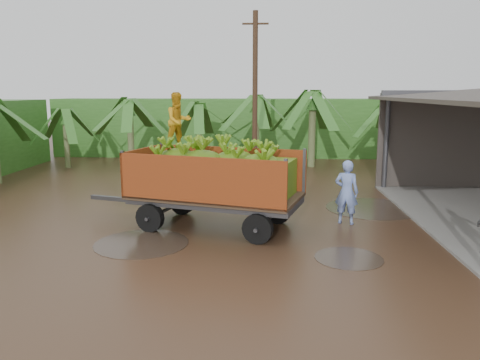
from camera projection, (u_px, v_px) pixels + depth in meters
name	position (u px, v px, depth m)	size (l,w,h in m)	color
ground	(256.00, 225.00, 14.49)	(100.00, 100.00, 0.00)	black
hedge_north	(230.00, 127.00, 29.95)	(22.00, 3.00, 3.60)	#2D661E
banana_trailer	(215.00, 178.00, 13.95)	(7.04, 3.76, 4.04)	#C64C1C
man_blue	(347.00, 192.00, 14.45)	(0.73, 0.48, 2.01)	#7A95DF
utility_pole	(255.00, 95.00, 21.69)	(1.20, 0.24, 7.64)	#47301E
banana_plants	(177.00, 140.00, 21.48)	(24.42, 20.98, 4.19)	#2D661E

